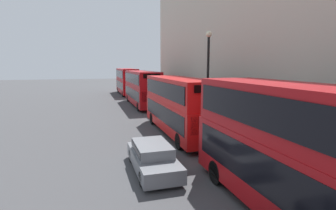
{
  "coord_description": "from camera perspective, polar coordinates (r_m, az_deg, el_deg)",
  "views": [
    {
      "loc": [
        -4.48,
        -1.1,
        4.95
      ],
      "look_at": [
        0.48,
        15.56,
        2.32
      ],
      "focal_mm": 28.0,
      "sensor_mm": 36.0,
      "label": 1
    }
  ],
  "objects": [
    {
      "name": "bus_third_in_queue",
      "position": [
        32.53,
        -5.76,
        3.99
      ],
      "size": [
        2.59,
        11.41,
        4.25
      ],
      "color": "#A80F14",
      "rests_on": "ground"
    },
    {
      "name": "bus_second_in_queue",
      "position": [
        18.89,
        2.38,
        0.4
      ],
      "size": [
        2.59,
        10.18,
        4.07
      ],
      "color": "red",
      "rests_on": "ground"
    },
    {
      "name": "pedestrian",
      "position": [
        18.8,
        9.47,
        -4.48
      ],
      "size": [
        0.36,
        0.36,
        1.59
      ],
      "color": "#334C6B",
      "rests_on": "ground"
    },
    {
      "name": "bus_trailing",
      "position": [
        45.83,
        -8.96,
        5.35
      ],
      "size": [
        2.59,
        10.75,
        4.38
      ],
      "color": "#A80F14",
      "rests_on": "ground"
    },
    {
      "name": "car_hatchback",
      "position": [
        12.61,
        -3.39,
        -11.08
      ],
      "size": [
        1.77,
        4.52,
        1.32
      ],
      "color": "slate",
      "rests_on": "ground"
    },
    {
      "name": "street_lamp",
      "position": [
        19.35,
        8.69,
        7.12
      ],
      "size": [
        0.44,
        0.44,
        7.37
      ],
      "color": "black",
      "rests_on": "ground"
    },
    {
      "name": "bus_leading",
      "position": [
        8.76,
        28.9,
        -9.32
      ],
      "size": [
        2.59,
        10.51,
        4.38
      ],
      "color": "#A80F14",
      "rests_on": "ground"
    }
  ]
}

